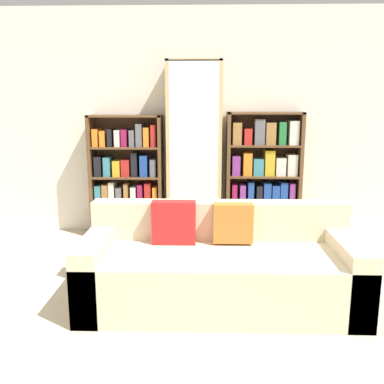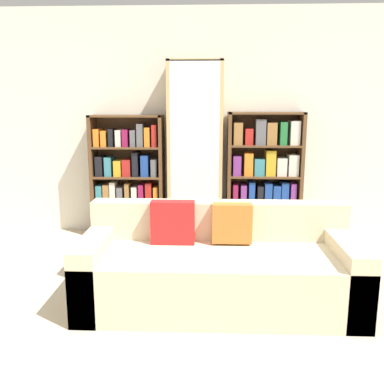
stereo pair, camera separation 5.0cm
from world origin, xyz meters
The scene contains 7 objects.
ground_plane centered at (0.00, 0.00, 0.00)m, with size 16.00×16.00×0.00m, color beige.
wall_back centered at (0.00, 2.62, 1.35)m, with size 6.02×0.06×2.70m.
couch centered at (0.19, 0.61, 0.29)m, with size 2.17×0.90×0.81m.
bookshelf_left centered at (-0.87, 2.41, 0.70)m, with size 0.86×0.32×1.46m.
display_cabinet centered at (-0.06, 2.40, 1.03)m, with size 0.64×0.36×2.07m.
bookshelf_right centered at (0.76, 2.41, 0.73)m, with size 0.88×0.32×1.49m.
wine_bottle centered at (0.35, 1.87, 0.17)m, with size 0.08×0.08×0.41m.
Camera 1 is at (0.06, -2.65, 1.60)m, focal length 40.00 mm.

